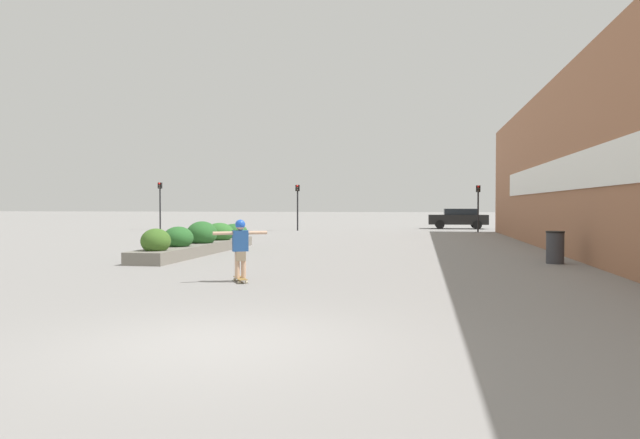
{
  "coord_description": "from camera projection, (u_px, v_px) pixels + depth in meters",
  "views": [
    {
      "loc": [
        2.64,
        -7.11,
        1.82
      ],
      "look_at": [
        -1.08,
        13.81,
        1.29
      ],
      "focal_mm": 32.0,
      "sensor_mm": 36.0,
      "label": 1
    }
  ],
  "objects": [
    {
      "name": "skateboarder",
      "position": [
        240.0,
        243.0,
        13.5
      ],
      "size": [
        1.17,
        0.7,
        1.39
      ],
      "rotation": [
        0.0,
        0.0,
        0.51
      ],
      "color": "tan",
      "rests_on": "skateboard"
    },
    {
      "name": "car_center_left",
      "position": [
        606.0,
        219.0,
        42.61
      ],
      "size": [
        4.43,
        2.0,
        1.46
      ],
      "rotation": [
        0.0,
        0.0,
        1.57
      ],
      "color": "#BCBCC1",
      "rests_on": "ground_plane"
    },
    {
      "name": "traffic_light_right",
      "position": [
        478.0,
        200.0,
        38.52
      ],
      "size": [
        0.28,
        0.3,
        3.17
      ],
      "color": "black",
      "rests_on": "ground_plane"
    },
    {
      "name": "building_wall_right",
      "position": [
        575.0,
        161.0,
        20.1
      ],
      "size": [
        0.67,
        38.49,
        6.78
      ],
      "color": "#9E6647",
      "rests_on": "ground_plane"
    },
    {
      "name": "ground_plane",
      "position": [
        217.0,
        343.0,
        7.51
      ],
      "size": [
        300.0,
        300.0,
        0.0
      ],
      "primitive_type": "plane",
      "color": "gray"
    },
    {
      "name": "car_leftmost",
      "position": [
        458.0,
        218.0,
        44.32
      ],
      "size": [
        4.49,
        1.97,
        1.56
      ],
      "rotation": [
        0.0,
        0.0,
        1.57
      ],
      "color": "black",
      "rests_on": "ground_plane"
    },
    {
      "name": "traffic_light_left",
      "position": [
        298.0,
        199.0,
        41.01
      ],
      "size": [
        0.28,
        0.3,
        3.3
      ],
      "color": "black",
      "rests_on": "ground_plane"
    },
    {
      "name": "traffic_light_far_left",
      "position": [
        160.0,
        198.0,
        42.7
      ],
      "size": [
        0.28,
        0.3,
        3.54
      ],
      "color": "black",
      "rests_on": "ground_plane"
    },
    {
      "name": "planter_box",
      "position": [
        202.0,
        241.0,
        21.81
      ],
      "size": [
        1.26,
        9.32,
        1.22
      ],
      "color": "slate",
      "rests_on": "ground_plane"
    },
    {
      "name": "skateboard",
      "position": [
        240.0,
        279.0,
        13.52
      ],
      "size": [
        0.56,
        0.78,
        0.1
      ],
      "rotation": [
        0.0,
        0.0,
        0.51
      ],
      "color": "olive",
      "rests_on": "ground_plane"
    },
    {
      "name": "trash_bin",
      "position": [
        555.0,
        247.0,
        17.79
      ],
      "size": [
        0.56,
        0.56,
        1.01
      ],
      "color": "#38383D",
      "rests_on": "ground_plane"
    }
  ]
}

